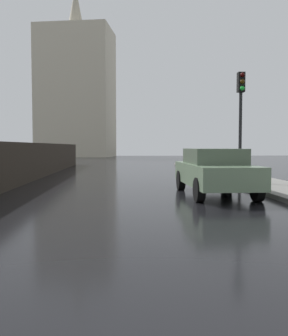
{
  "coord_description": "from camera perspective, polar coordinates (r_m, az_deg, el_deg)",
  "views": [
    {
      "loc": [
        -0.31,
        -1.69,
        1.51
      ],
      "look_at": [
        0.21,
        7.59,
        0.98
      ],
      "focal_mm": 40.67,
      "sensor_mm": 36.0,
      "label": 1
    }
  ],
  "objects": [
    {
      "name": "car_green_near_kerb",
      "position": [
        11.99,
        10.53,
        -0.36
      ],
      "size": [
        1.91,
        4.42,
        1.44
      ],
      "rotation": [
        0.0,
        0.0,
        0.02
      ],
      "color": "slate",
      "rests_on": "ground"
    },
    {
      "name": "traffic_light",
      "position": [
        15.1,
        14.31,
        8.99
      ],
      "size": [
        0.26,
        0.39,
        4.18
      ],
      "color": "black",
      "rests_on": "sidewalk_strip"
    },
    {
      "name": "distant_tower",
      "position": [
        57.52,
        -10.1,
        11.21
      ],
      "size": [
        11.48,
        9.24,
        24.76
      ],
      "color": "beige",
      "rests_on": "ground"
    }
  ]
}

